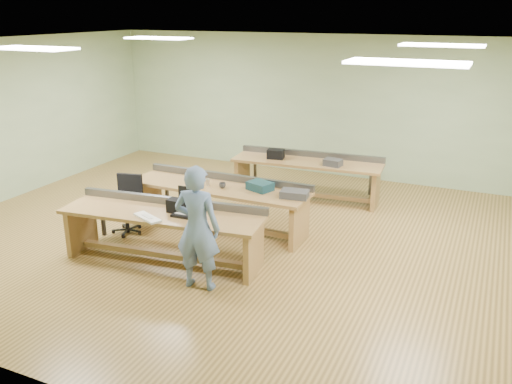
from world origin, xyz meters
TOP-DOWN VIEW (x-y plane):
  - floor at (0.00, 0.00)m, footprint 10.00×10.00m
  - ceiling at (0.00, 0.00)m, footprint 10.00×10.00m
  - wall_back at (0.00, 4.00)m, footprint 10.00×0.04m
  - wall_front at (0.00, -4.00)m, footprint 10.00×0.04m
  - wall_left at (-5.00, 0.00)m, footprint 0.04×8.00m
  - fluor_panels at (0.00, 0.00)m, footprint 6.20×3.50m
  - workbench_front at (-0.76, -1.18)m, footprint 3.02×1.11m
  - workbench_mid at (-0.59, 0.21)m, footprint 3.03×0.83m
  - workbench_back at (0.20, 2.26)m, footprint 2.88×0.97m
  - person at (0.09, -1.68)m, footprint 0.65×0.47m
  - laptop_base at (-0.39, -1.18)m, footprint 0.34×0.28m
  - laptop_screen at (-0.40, -1.05)m, footprint 0.33×0.03m
  - keyboard at (-0.81, -1.49)m, footprint 0.51×0.35m
  - trackball_mouse at (0.07, -1.47)m, footprint 0.15×0.17m
  - camera_bag at (-0.56, -1.11)m, footprint 0.28×0.18m
  - task_chair at (-1.91, -0.52)m, footprint 0.61×0.61m
  - parts_bin_teal at (0.10, 0.28)m, footprint 0.45×0.39m
  - parts_bin_grey at (0.73, 0.16)m, footprint 0.45×0.32m
  - mug at (-0.49, 0.12)m, footprint 0.14×0.14m
  - drinks_can at (-0.77, 0.13)m, footprint 0.06×0.06m
  - storage_box_back at (-0.41, 2.15)m, footprint 0.34×0.27m
  - tray_back at (0.74, 2.11)m, footprint 0.34×0.27m

SIDE VIEW (x-z plane):
  - floor at x=0.00m, z-range 0.00..0.00m
  - task_chair at x=-1.91m, z-range -0.13..0.81m
  - workbench_back at x=0.20m, z-range 0.13..0.99m
  - workbench_front at x=-0.76m, z-range 0.13..0.99m
  - workbench_mid at x=-0.59m, z-range 0.13..0.99m
  - keyboard at x=-0.81m, z-range 0.75..0.78m
  - laptop_base at x=-0.39m, z-range 0.75..0.79m
  - trackball_mouse at x=0.07m, z-range 0.75..0.81m
  - mug at x=-0.49m, z-range 0.75..0.84m
  - drinks_can at x=-0.77m, z-range 0.75..0.86m
  - parts_bin_grey at x=0.73m, z-range 0.75..0.86m
  - tray_back at x=0.74m, z-range 0.75..0.88m
  - parts_bin_teal at x=0.10m, z-range 0.75..0.88m
  - person at x=0.09m, z-range 0.00..1.66m
  - storage_box_back at x=-0.41m, z-range 0.75..0.93m
  - camera_bag at x=-0.56m, z-range 0.75..0.94m
  - laptop_screen at x=-0.40m, z-range 0.88..1.14m
  - wall_back at x=0.00m, z-range 0.00..3.00m
  - wall_front at x=0.00m, z-range 0.00..3.00m
  - wall_left at x=-5.00m, z-range 0.00..3.00m
  - fluor_panels at x=0.00m, z-range 2.96..2.99m
  - ceiling at x=0.00m, z-range 3.00..3.00m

